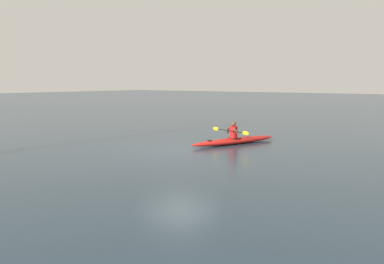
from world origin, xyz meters
name	(u,v)px	position (x,y,z in m)	size (l,w,h in m)	color
ground_plane	(180,151)	(0.00, 0.00, 0.00)	(160.00, 160.00, 0.00)	#283D4C
kayak	(235,141)	(-0.78, -2.78, 0.14)	(1.99, 4.49, 0.27)	red
kayaker	(233,131)	(-0.76, -2.69, 0.57)	(2.22, 0.74, 0.70)	red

